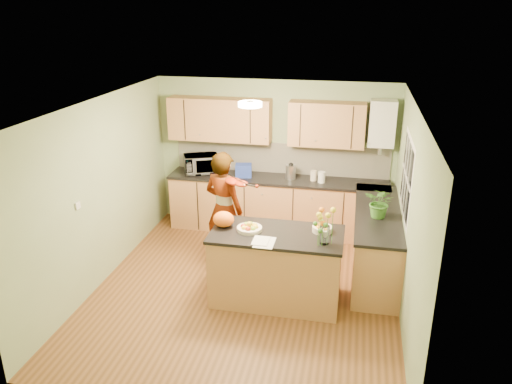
# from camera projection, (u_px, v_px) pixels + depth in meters

# --- Properties ---
(floor) EXTENTS (4.50, 4.50, 0.00)m
(floor) POSITION_uv_depth(u_px,v_px,m) (246.00, 289.00, 6.78)
(floor) COLOR brown
(floor) RESTS_ON ground
(ceiling) EXTENTS (4.00, 4.50, 0.02)m
(ceiling) POSITION_uv_depth(u_px,v_px,m) (245.00, 106.00, 5.89)
(ceiling) COLOR silver
(ceiling) RESTS_ON wall_back
(wall_back) EXTENTS (4.00, 0.02, 2.50)m
(wall_back) POSITION_uv_depth(u_px,v_px,m) (275.00, 155.00, 8.40)
(wall_back) COLOR gray
(wall_back) RESTS_ON floor
(wall_front) EXTENTS (4.00, 0.02, 2.50)m
(wall_front) POSITION_uv_depth(u_px,v_px,m) (187.00, 300.00, 4.27)
(wall_front) COLOR gray
(wall_front) RESTS_ON floor
(wall_left) EXTENTS (0.02, 4.50, 2.50)m
(wall_left) POSITION_uv_depth(u_px,v_px,m) (101.00, 192.00, 6.71)
(wall_left) COLOR gray
(wall_left) RESTS_ON floor
(wall_right) EXTENTS (0.02, 4.50, 2.50)m
(wall_right) POSITION_uv_depth(u_px,v_px,m) (408.00, 216.00, 5.96)
(wall_right) COLOR gray
(wall_right) RESTS_ON floor
(back_counter) EXTENTS (3.64, 0.62, 0.94)m
(back_counter) POSITION_uv_depth(u_px,v_px,m) (277.00, 204.00, 8.38)
(back_counter) COLOR #A06F40
(back_counter) RESTS_ON floor
(right_counter) EXTENTS (0.62, 2.24, 0.94)m
(right_counter) POSITION_uv_depth(u_px,v_px,m) (376.00, 242.00, 7.07)
(right_counter) COLOR #A06F40
(right_counter) RESTS_ON floor
(splashback) EXTENTS (3.60, 0.02, 0.52)m
(splashback) POSITION_uv_depth(u_px,v_px,m) (281.00, 158.00, 8.38)
(splashback) COLOR silver
(splashback) RESTS_ON back_counter
(upper_cabinets) EXTENTS (3.20, 0.34, 0.70)m
(upper_cabinets) POSITION_uv_depth(u_px,v_px,m) (263.00, 121.00, 8.06)
(upper_cabinets) COLOR #A06F40
(upper_cabinets) RESTS_ON wall_back
(boiler) EXTENTS (0.40, 0.30, 0.86)m
(boiler) POSITION_uv_depth(u_px,v_px,m) (382.00, 124.00, 7.70)
(boiler) COLOR white
(boiler) RESTS_ON wall_back
(window_right) EXTENTS (0.01, 1.30, 1.05)m
(window_right) POSITION_uv_depth(u_px,v_px,m) (407.00, 176.00, 6.40)
(window_right) COLOR white
(window_right) RESTS_ON wall_right
(light_switch) EXTENTS (0.02, 0.09, 0.09)m
(light_switch) POSITION_uv_depth(u_px,v_px,m) (78.00, 205.00, 6.14)
(light_switch) COLOR white
(light_switch) RESTS_ON wall_left
(ceiling_lamp) EXTENTS (0.30, 0.30, 0.07)m
(ceiling_lamp) POSITION_uv_depth(u_px,v_px,m) (250.00, 104.00, 6.18)
(ceiling_lamp) COLOR #FFEABF
(ceiling_lamp) RESTS_ON ceiling
(peninsula_island) EXTENTS (1.66, 0.85, 0.95)m
(peninsula_island) POSITION_uv_depth(u_px,v_px,m) (276.00, 266.00, 6.38)
(peninsula_island) COLOR #A06F40
(peninsula_island) RESTS_ON floor
(fruit_dish) EXTENTS (0.32, 0.32, 0.11)m
(fruit_dish) POSITION_uv_depth(u_px,v_px,m) (249.00, 227.00, 6.27)
(fruit_dish) COLOR beige
(fruit_dish) RESTS_ON peninsula_island
(orange_bowl) EXTENTS (0.25, 0.25, 0.15)m
(orange_bowl) POSITION_uv_depth(u_px,v_px,m) (322.00, 227.00, 6.23)
(orange_bowl) COLOR beige
(orange_bowl) RESTS_ON peninsula_island
(flower_vase) EXTENTS (0.27, 0.27, 0.50)m
(flower_vase) POSITION_uv_depth(u_px,v_px,m) (325.00, 218.00, 5.82)
(flower_vase) COLOR silver
(flower_vase) RESTS_ON peninsula_island
(orange_bag) EXTENTS (0.32, 0.29, 0.20)m
(orange_bag) POSITION_uv_depth(u_px,v_px,m) (224.00, 219.00, 6.36)
(orange_bag) COLOR orange
(orange_bag) RESTS_ON peninsula_island
(papers) EXTENTS (0.24, 0.32, 0.01)m
(papers) POSITION_uv_depth(u_px,v_px,m) (265.00, 242.00, 5.96)
(papers) COLOR silver
(papers) RESTS_ON peninsula_island
(violinist) EXTENTS (0.74, 0.62, 1.71)m
(violinist) POSITION_uv_depth(u_px,v_px,m) (224.00, 209.00, 7.19)
(violinist) COLOR tan
(violinist) RESTS_ON floor
(violin) EXTENTS (0.68, 0.59, 0.17)m
(violin) POSITION_uv_depth(u_px,v_px,m) (233.00, 181.00, 6.77)
(violin) COLOR #541805
(violin) RESTS_ON violinist
(microwave) EXTENTS (0.67, 0.58, 0.31)m
(microwave) POSITION_uv_depth(u_px,v_px,m) (201.00, 164.00, 8.43)
(microwave) COLOR white
(microwave) RESTS_ON back_counter
(blue_box) EXTENTS (0.30, 0.24, 0.21)m
(blue_box) POSITION_uv_depth(u_px,v_px,m) (244.00, 170.00, 8.26)
(blue_box) COLOR navy
(blue_box) RESTS_ON back_counter
(kettle) EXTENTS (0.17, 0.17, 0.31)m
(kettle) POSITION_uv_depth(u_px,v_px,m) (291.00, 171.00, 8.15)
(kettle) COLOR silver
(kettle) RESTS_ON back_counter
(jar_cream) EXTENTS (0.11, 0.11, 0.16)m
(jar_cream) POSITION_uv_depth(u_px,v_px,m) (314.00, 176.00, 8.08)
(jar_cream) COLOR beige
(jar_cream) RESTS_ON back_counter
(jar_white) EXTENTS (0.14, 0.14, 0.18)m
(jar_white) POSITION_uv_depth(u_px,v_px,m) (322.00, 177.00, 7.98)
(jar_white) COLOR white
(jar_white) RESTS_ON back_counter
(potted_plant) EXTENTS (0.49, 0.47, 0.43)m
(potted_plant) POSITION_uv_depth(u_px,v_px,m) (381.00, 203.00, 6.62)
(potted_plant) COLOR #3C7627
(potted_plant) RESTS_ON right_counter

